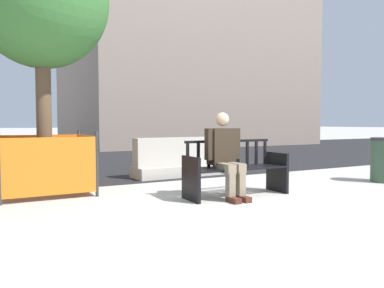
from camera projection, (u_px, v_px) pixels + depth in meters
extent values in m
plane|color=#B7B2A8|center=(244.00, 210.00, 4.96)|extent=(200.00, 200.00, 0.00)
cube|color=black|center=(91.00, 157.00, 12.62)|extent=(120.00, 12.00, 0.01)
cube|color=black|center=(191.00, 179.00, 5.51)|extent=(0.05, 0.51, 0.66)
cube|color=black|center=(277.00, 172.00, 6.28)|extent=(0.05, 0.51, 0.66)
cube|color=black|center=(237.00, 182.00, 5.90)|extent=(0.04, 0.32, 0.45)
cube|color=black|center=(246.00, 169.00, 5.68)|extent=(1.60, 0.07, 0.02)
cube|color=black|center=(241.00, 169.00, 5.78)|extent=(1.60, 0.07, 0.02)
cube|color=black|center=(237.00, 168.00, 5.88)|extent=(1.60, 0.07, 0.02)
cube|color=black|center=(233.00, 167.00, 5.99)|extent=(1.60, 0.07, 0.02)
cube|color=black|center=(229.00, 166.00, 6.09)|extent=(1.60, 0.07, 0.02)
cube|color=black|center=(229.00, 141.00, 6.07)|extent=(1.60, 0.04, 0.04)
cube|color=black|center=(188.00, 156.00, 5.73)|extent=(0.04, 0.03, 0.38)
cube|color=black|center=(198.00, 155.00, 5.82)|extent=(0.04, 0.03, 0.38)
cube|color=black|center=(209.00, 155.00, 5.91)|extent=(0.04, 0.03, 0.38)
cube|color=black|center=(219.00, 154.00, 6.00)|extent=(0.04, 0.03, 0.38)
cube|color=black|center=(229.00, 154.00, 6.08)|extent=(0.04, 0.03, 0.38)
cube|color=black|center=(238.00, 153.00, 6.17)|extent=(0.04, 0.03, 0.38)
cube|color=black|center=(247.00, 153.00, 6.26)|extent=(0.04, 0.03, 0.38)
cube|color=black|center=(256.00, 153.00, 6.35)|extent=(0.04, 0.03, 0.38)
cube|color=black|center=(265.00, 152.00, 6.44)|extent=(0.04, 0.03, 0.38)
cube|color=black|center=(192.00, 158.00, 5.47)|extent=(0.05, 0.46, 0.03)
cube|color=black|center=(278.00, 153.00, 6.24)|extent=(0.05, 0.46, 0.03)
cube|color=#2D2319|center=(222.00, 146.00, 5.81)|extent=(0.40, 0.24, 0.56)
sphere|color=tan|center=(222.00, 119.00, 5.77)|extent=(0.21, 0.21, 0.21)
cube|color=#7F705B|center=(224.00, 168.00, 5.59)|extent=(0.14, 0.44, 0.14)
cube|color=#7F705B|center=(234.00, 167.00, 5.68)|extent=(0.14, 0.44, 0.14)
cube|color=#7F705B|center=(231.00, 187.00, 5.46)|extent=(0.11, 0.11, 0.45)
cube|color=#7F705B|center=(241.00, 186.00, 5.54)|extent=(0.11, 0.11, 0.45)
cube|color=#4C2319|center=(234.00, 200.00, 5.40)|extent=(0.11, 0.26, 0.08)
cube|color=#4C2319|center=(244.00, 199.00, 5.48)|extent=(0.11, 0.26, 0.08)
cube|color=#2D2319|center=(209.00, 144.00, 5.67)|extent=(0.09, 0.12, 0.48)
cube|color=#2D2319|center=(236.00, 143.00, 5.90)|extent=(0.09, 0.12, 0.48)
cube|color=#ADA89E|center=(178.00, 170.00, 8.15)|extent=(2.03, 0.76, 0.24)
cube|color=#ADA89E|center=(178.00, 151.00, 8.13)|extent=(2.01, 0.38, 0.60)
cylinder|color=brown|center=(44.00, 116.00, 6.08)|extent=(0.24, 0.24, 2.53)
cylinder|color=#2D2D33|center=(97.00, 164.00, 5.85)|extent=(0.05, 0.05, 1.02)
cylinder|color=#2D2D33|center=(79.00, 157.00, 7.04)|extent=(0.05, 0.05, 1.02)
cube|color=orange|center=(51.00, 166.00, 5.53)|extent=(1.36, 0.03, 0.86)
cube|color=orange|center=(40.00, 159.00, 6.72)|extent=(1.36, 0.03, 0.86)
cube|color=orange|center=(87.00, 160.00, 6.44)|extent=(0.03, 1.36, 0.86)
cube|color=gray|center=(178.00, 4.00, 22.11)|extent=(12.24, 10.78, 16.43)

